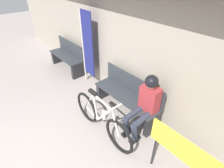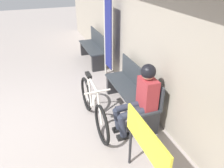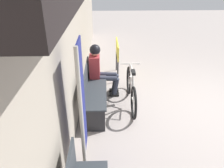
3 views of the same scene
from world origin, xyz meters
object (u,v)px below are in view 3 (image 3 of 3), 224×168
(person_seated, at_px, (100,67))
(banner_pole, at_px, (82,105))
(park_bench_near, at_px, (93,91))
(bicycle, at_px, (131,89))
(signboard, at_px, (117,51))

(person_seated, bearing_deg, banner_pole, 175.22)
(park_bench_near, distance_m, person_seated, 0.65)
(bicycle, distance_m, banner_pole, 1.95)
(bicycle, distance_m, person_seated, 0.86)
(banner_pole, distance_m, signboard, 3.11)
(person_seated, bearing_deg, bicycle, -123.75)
(person_seated, height_order, banner_pole, banner_pole)
(park_bench_near, height_order, banner_pole, banner_pole)
(park_bench_near, xyz_separation_m, bicycle, (0.13, -0.78, -0.05))
(bicycle, relative_size, person_seated, 1.34)
(person_seated, distance_m, banner_pole, 2.10)
(bicycle, height_order, banner_pole, banner_pole)
(banner_pole, bearing_deg, signboard, -11.41)
(signboard, bearing_deg, bicycle, -170.99)
(person_seated, relative_size, banner_pole, 0.63)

